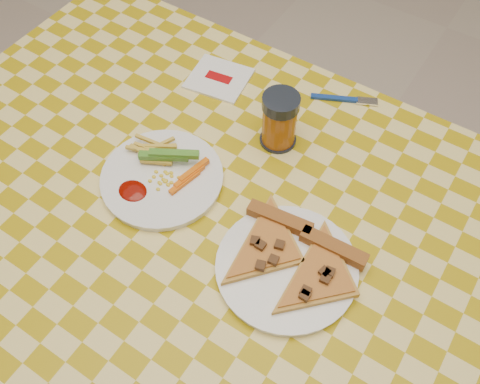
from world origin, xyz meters
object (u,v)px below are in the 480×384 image
plate_right (286,268)px  drink_glass (279,120)px  table (219,244)px  plate_left (162,179)px

plate_right → drink_glass: size_ratio=1.99×
plate_right → drink_glass: bearing=123.4°
table → plate_left: bearing=171.6°
plate_left → drink_glass: (0.13, 0.20, 0.05)m
table → plate_left: plate_left is taller
plate_left → plate_right: same height
table → plate_right: 0.16m
table → drink_glass: 0.25m
plate_left → plate_right: 0.28m
table → plate_right: (0.14, -0.01, 0.08)m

